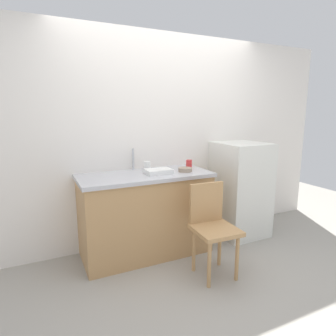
% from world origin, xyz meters
% --- Properties ---
extents(ground_plane, '(8.00, 8.00, 0.00)m').
position_xyz_m(ground_plane, '(0.00, 0.00, 0.00)').
color(ground_plane, '#9E998E').
extents(back_wall, '(4.80, 0.10, 2.47)m').
position_xyz_m(back_wall, '(0.00, 1.00, 1.24)').
color(back_wall, white).
rests_on(back_wall, ground_plane).
extents(cabinet_base, '(1.39, 0.60, 0.88)m').
position_xyz_m(cabinet_base, '(-0.36, 0.65, 0.44)').
color(cabinet_base, tan).
rests_on(cabinet_base, ground_plane).
extents(countertop, '(1.43, 0.64, 0.04)m').
position_xyz_m(countertop, '(-0.36, 0.65, 0.90)').
color(countertop, '#B7B7BC').
rests_on(countertop, cabinet_base).
extents(faucet, '(0.02, 0.02, 0.25)m').
position_xyz_m(faucet, '(-0.40, 0.90, 1.04)').
color(faucet, '#B7B7BC').
rests_on(faucet, countertop).
extents(refrigerator, '(0.59, 0.62, 1.19)m').
position_xyz_m(refrigerator, '(0.94, 0.64, 0.60)').
color(refrigerator, silver).
rests_on(refrigerator, ground_plane).
extents(chair, '(0.42, 0.42, 0.89)m').
position_xyz_m(chair, '(0.08, -0.01, 0.50)').
color(chair, tan).
rests_on(chair, ground_plane).
extents(dish_tray, '(0.28, 0.20, 0.05)m').
position_xyz_m(dish_tray, '(-0.22, 0.59, 0.94)').
color(dish_tray, white).
rests_on(dish_tray, countertop).
extents(terracotta_bowl, '(0.15, 0.15, 0.04)m').
position_xyz_m(terracotta_bowl, '(0.09, 0.56, 0.94)').
color(terracotta_bowl, gray).
rests_on(terracotta_bowl, countertop).
extents(cup_red, '(0.07, 0.07, 0.10)m').
position_xyz_m(cup_red, '(0.23, 0.72, 0.97)').
color(cup_red, red).
rests_on(cup_red, countertop).
extents(cup_white, '(0.07, 0.07, 0.10)m').
position_xyz_m(cup_white, '(-0.27, 0.79, 0.97)').
color(cup_white, white).
rests_on(cup_white, countertop).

